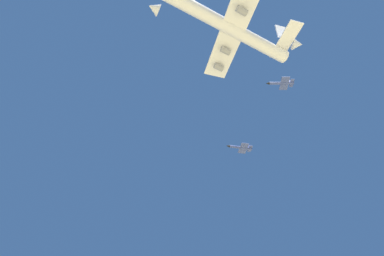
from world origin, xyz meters
The scene contains 3 objects.
carrier_jet centered at (-25.92, 47.53, 135.39)m, with size 77.62×59.86×22.66m.
chase_jet_lead centered at (-59.16, -3.14, 114.96)m, with size 15.30×8.87×4.00m.
chase_jet_left_wing centered at (-63.82, 34.72, 130.95)m, with size 14.88×9.58×4.00m.
Camera 1 is at (10.87, 80.90, 4.05)m, focal length 25.34 mm.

